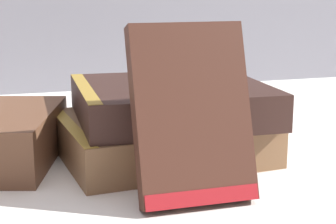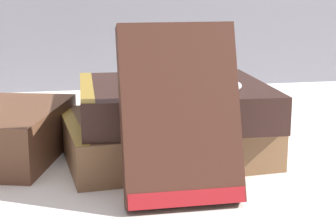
{
  "view_description": "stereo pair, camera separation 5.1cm",
  "coord_description": "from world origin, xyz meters",
  "px_view_note": "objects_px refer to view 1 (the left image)",
  "views": [
    {
      "loc": [
        -0.17,
        -0.46,
        0.17
      ],
      "look_at": [
        -0.02,
        0.03,
        0.05
      ],
      "focal_mm": 60.0,
      "sensor_mm": 36.0,
      "label": 1
    },
    {
      "loc": [
        -0.12,
        -0.47,
        0.17
      ],
      "look_at": [
        -0.02,
        0.03,
        0.05
      ],
      "focal_mm": 60.0,
      "sensor_mm": 36.0,
      "label": 2
    }
  ],
  "objects_px": {
    "book_flat_bottom": "(155,137)",
    "book_flat_top": "(166,101)",
    "book_leaning_front": "(192,120)",
    "pocket_watch": "(210,85)"
  },
  "relations": [
    {
      "from": "book_flat_bottom",
      "to": "book_flat_top",
      "type": "height_order",
      "value": "book_flat_top"
    },
    {
      "from": "book_leaning_front",
      "to": "pocket_watch",
      "type": "height_order",
      "value": "book_leaning_front"
    },
    {
      "from": "pocket_watch",
      "to": "book_flat_top",
      "type": "bearing_deg",
      "value": 137.7
    },
    {
      "from": "book_flat_bottom",
      "to": "pocket_watch",
      "type": "bearing_deg",
      "value": -42.29
    },
    {
      "from": "book_flat_bottom",
      "to": "book_flat_top",
      "type": "xyz_separation_m",
      "value": [
        0.01,
        -0.0,
        0.04
      ]
    },
    {
      "from": "book_flat_bottom",
      "to": "book_flat_top",
      "type": "distance_m",
      "value": 0.04
    },
    {
      "from": "book_flat_bottom",
      "to": "book_leaning_front",
      "type": "bearing_deg",
      "value": -96.1
    },
    {
      "from": "book_flat_bottom",
      "to": "book_leaning_front",
      "type": "distance_m",
      "value": 0.13
    },
    {
      "from": "book_leaning_front",
      "to": "book_flat_top",
      "type": "bearing_deg",
      "value": 83.8
    },
    {
      "from": "book_flat_bottom",
      "to": "pocket_watch",
      "type": "xyz_separation_m",
      "value": [
        0.04,
        -0.03,
        0.06
      ]
    }
  ]
}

